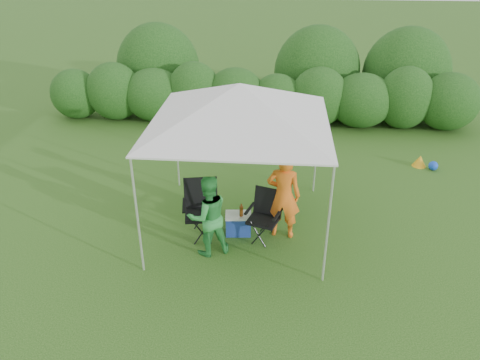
# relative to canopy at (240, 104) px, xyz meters

# --- Properties ---
(ground) EXTENTS (70.00, 70.00, 0.00)m
(ground) POSITION_rel_canopy_xyz_m (0.00, -0.50, -2.46)
(ground) COLOR #396720
(hedge) EXTENTS (12.48, 1.53, 1.80)m
(hedge) POSITION_rel_canopy_xyz_m (0.15, 5.50, -1.64)
(hedge) COLOR #25551A
(hedge) RESTS_ON ground
(canopy) EXTENTS (3.10, 3.10, 2.83)m
(canopy) POSITION_rel_canopy_xyz_m (0.00, 0.00, 0.00)
(canopy) COLOR silver
(canopy) RESTS_ON ground
(chair_right) EXTENTS (0.70, 0.67, 0.95)m
(chair_right) POSITION_rel_canopy_xyz_m (0.50, -0.34, -1.92)
(chair_right) COLOR black
(chair_right) RESTS_ON ground
(chair_left) EXTENTS (0.75, 0.70, 1.08)m
(chair_left) POSITION_rel_canopy_xyz_m (-0.68, -0.32, -1.85)
(chair_left) COLOR black
(chair_left) RESTS_ON ground
(man) EXTENTS (0.66, 0.48, 1.70)m
(man) POSITION_rel_canopy_xyz_m (0.82, -0.25, -1.61)
(man) COLOR orange
(man) RESTS_ON ground
(woman) EXTENTS (0.90, 0.83, 1.50)m
(woman) POSITION_rel_canopy_xyz_m (-0.47, -0.90, -1.71)
(woman) COLOR green
(woman) RESTS_ON ground
(cooler) EXTENTS (0.51, 0.39, 0.41)m
(cooler) POSITION_rel_canopy_xyz_m (-0.00, -0.26, -2.26)
(cooler) COLOR #22409F
(cooler) RESTS_ON ground
(bottle) EXTENTS (0.07, 0.07, 0.26)m
(bottle) POSITION_rel_canopy_xyz_m (0.06, -0.30, -1.93)
(bottle) COLOR #592D0C
(bottle) RESTS_ON cooler
(lawn_toy) EXTENTS (0.55, 0.46, 0.28)m
(lawn_toy) POSITION_rel_canopy_xyz_m (4.21, 2.91, -2.33)
(lawn_toy) COLOR #FFAF1A
(lawn_toy) RESTS_ON ground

